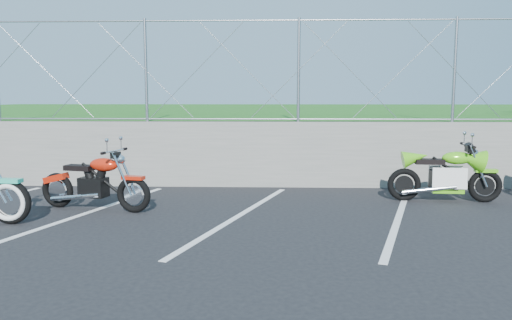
{
  "coord_description": "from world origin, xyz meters",
  "views": [
    {
      "loc": [
        0.52,
        -6.37,
        1.81
      ],
      "look_at": [
        0.25,
        1.3,
        0.82
      ],
      "focal_mm": 35.0,
      "sensor_mm": 36.0,
      "label": 1
    }
  ],
  "objects": [
    {
      "name": "ground",
      "position": [
        0.0,
        0.0,
        0.0
      ],
      "size": [
        90.0,
        90.0,
        0.0
      ],
      "primitive_type": "plane",
      "color": "black",
      "rests_on": "ground"
    },
    {
      "name": "retaining_wall",
      "position": [
        0.0,
        3.5,
        0.65
      ],
      "size": [
        30.0,
        0.22,
        1.3
      ],
      "primitive_type": "cube",
      "color": "#63645F",
      "rests_on": "ground"
    },
    {
      "name": "grass_field",
      "position": [
        0.0,
        13.5,
        0.65
      ],
      "size": [
        30.0,
        20.0,
        1.3
      ],
      "primitive_type": "cube",
      "color": "#1A5316",
      "rests_on": "ground"
    },
    {
      "name": "chain_link_fence",
      "position": [
        0.0,
        3.5,
        2.3
      ],
      "size": [
        28.0,
        0.03,
        2.0
      ],
      "color": "gray",
      "rests_on": "retaining_wall"
    },
    {
      "name": "parking_lines",
      "position": [
        1.2,
        1.0,
        0.0
      ],
      "size": [
        18.29,
        4.31,
        0.01
      ],
      "color": "silver",
      "rests_on": "ground"
    },
    {
      "name": "naked_orange",
      "position": [
        -2.29,
        1.31,
        0.41
      ],
      "size": [
        1.92,
        0.69,
        0.97
      ],
      "rotation": [
        0.0,
        0.0,
        -0.24
      ],
      "color": "black",
      "rests_on": "ground"
    },
    {
      "name": "sportbike_green",
      "position": [
        3.48,
        2.16,
        0.43
      ],
      "size": [
        1.91,
        0.68,
        0.99
      ],
      "rotation": [
        0.0,
        0.0,
        -0.07
      ],
      "color": "black",
      "rests_on": "ground"
    }
  ]
}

